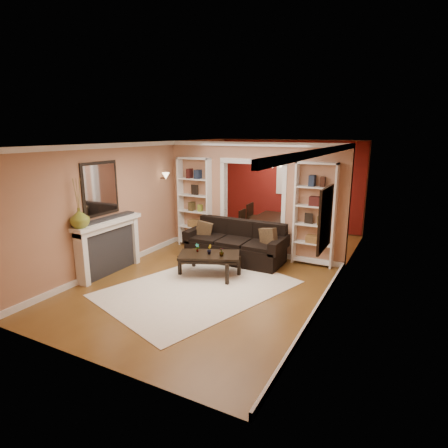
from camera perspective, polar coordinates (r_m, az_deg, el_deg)
The scene contains 30 objects.
floor at distance 8.38m, azimuth 1.03°, elevation -6.57°, with size 8.00×8.00×0.00m, color brown.
ceiling at distance 7.85m, azimuth 1.12°, elevation 12.22°, with size 8.00×8.00×0.00m, color white.
wall_back at distance 11.67m, azimuth 9.93°, elevation 5.93°, with size 8.00×8.00×0.00m, color tan.
wall_front at distance 4.89m, azimuth -20.51°, elevation -5.91°, with size 8.00×8.00×0.00m, color tan.
wall_left at distance 9.21m, azimuth -11.57°, elevation 3.75°, with size 8.00×8.00×0.00m, color tan.
wall_right at distance 7.31m, azimuth 17.06°, elevation 0.78°, with size 8.00×8.00×0.00m, color tan.
partition_wall at distance 9.08m, azimuth 4.47°, elevation 3.84°, with size 4.50×0.15×2.70m, color tan.
red_back_panel at distance 11.65m, azimuth 9.88°, elevation 5.76°, with size 4.44×0.04×2.64m, color maroon.
dining_window at distance 11.58m, azimuth 9.87°, elevation 6.87°, with size 0.78×0.03×0.98m, color #8CA5CC.
area_rug at distance 7.30m, azimuth -3.91°, elevation -9.76°, with size 2.47×3.46×0.01m, color white.
sofa at distance 8.66m, azimuth 1.73°, elevation -2.73°, with size 2.31×1.00×0.90m, color black.
pillow_left at distance 8.97m, azimuth -3.04°, elevation -0.98°, with size 0.37×0.11×0.37m, color brown.
pillow_right at distance 8.27m, azimuth 6.79°, elevation -2.09°, with size 0.45×0.13×0.45m, color brown.
coffee_table at distance 7.85m, azimuth -2.25°, elevation -6.20°, with size 1.24×0.67×0.47m, color black.
plant_left at distance 7.89m, azimuth -4.09°, elevation -3.63°, with size 0.10×0.06×0.18m, color #336626.
plant_center at distance 7.74m, azimuth -2.27°, elevation -3.90°, with size 0.11×0.09×0.19m, color #336626.
plant_right at distance 7.61m, azimuth -0.38°, elevation -4.26°, with size 0.10×0.10×0.18m, color #336626.
bookshelf_left at distance 9.67m, azimuth -4.44°, elevation 3.26°, with size 0.90×0.30×2.30m, color white.
bookshelf_right at distance 8.47m, azimuth 13.66°, elevation 1.38°, with size 0.90×0.30×2.30m, color white.
fireplace at distance 8.20m, azimuth -17.02°, elevation -3.38°, with size 0.32×1.70×1.16m, color white.
vase at distance 7.55m, azimuth -21.13°, elevation 0.87°, with size 0.36×0.36×0.38m, color olive.
mirror at distance 8.04m, azimuth -18.36°, elevation 5.11°, with size 0.03×0.95×1.10m, color silver.
wall_sconce at distance 9.51m, azimuth -9.15°, elevation 7.09°, with size 0.18×0.18×0.22m, color #FFE0A5.
framed_art at distance 6.31m, azimuth 15.10°, elevation 0.77°, with size 0.04×0.85×1.05m, color black.
dining_table at distance 10.71m, azimuth 7.16°, elevation -0.49°, with size 0.91×1.63×0.57m, color black.
dining_chair_nw at distance 10.61m, azimuth 3.83°, elevation 0.08°, with size 0.39×0.39×0.80m, color black.
dining_chair_ne at distance 10.22m, azimuth 9.48°, elevation -0.29°, with size 0.45×0.45×0.91m, color black.
dining_chair_sw at distance 11.14m, azimuth 5.08°, elevation 0.95°, with size 0.44×0.44×0.88m, color black.
dining_chair_se at distance 10.79m, azimuth 10.47°, elevation 0.15°, with size 0.40×0.40×0.81m, color black.
chandelier at distance 10.37m, azimuth 7.85°, elevation 8.75°, with size 0.50×0.50×0.30m, color #351F18.
Camera 1 is at (3.50, -7.02, 2.94)m, focal length 30.00 mm.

